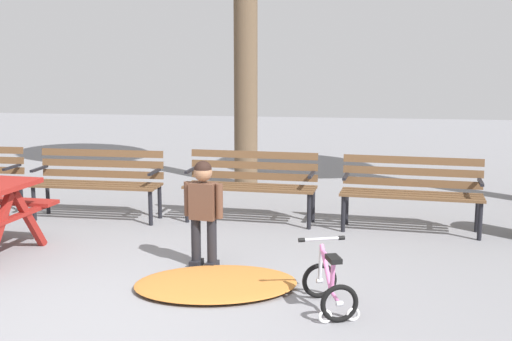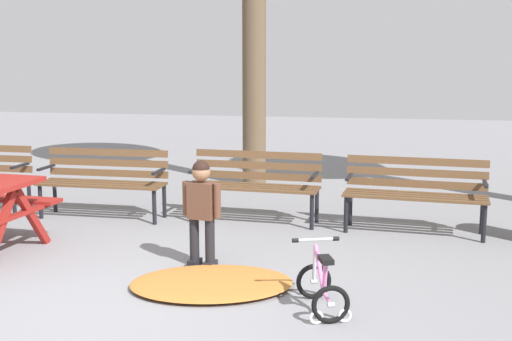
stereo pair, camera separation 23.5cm
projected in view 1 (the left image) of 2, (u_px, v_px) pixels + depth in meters
name	position (u px, v px, depth m)	size (l,w,h in m)	color
ground	(102.00, 321.00, 4.89)	(36.00, 36.00, 0.00)	gray
park_bench_left	(99.00, 178.00, 8.02)	(1.60, 0.46, 0.85)	brown
park_bench_right	(251.00, 180.00, 7.88)	(1.62, 0.54, 0.85)	brown
park_bench_far_right	(411.00, 187.00, 7.43)	(1.63, 0.58, 0.85)	brown
child_standing	(203.00, 205.00, 6.08)	(0.39, 0.20, 1.03)	black
kids_bicycle	(329.00, 286.00, 5.09)	(0.52, 0.63, 0.54)	black
leaf_pile	(216.00, 283.00, 5.62)	(1.43, 1.00, 0.07)	#B26B2D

